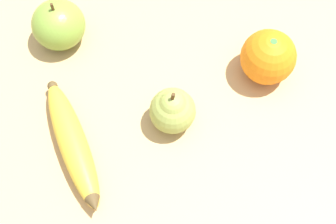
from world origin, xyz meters
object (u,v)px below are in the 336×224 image
object	(u,v)px
pear	(173,110)
apple	(59,25)
orange	(268,57)
banana	(73,144)

from	to	relation	value
pear	apple	size ratio (longest dim) A/B	0.97
orange	apple	distance (m)	0.32
pear	apple	distance (m)	0.23
banana	orange	world-z (taller)	orange
orange	pear	distance (m)	0.16
banana	pear	xyz separation A→B (m)	(0.06, -0.13, 0.02)
orange	pear	size ratio (longest dim) A/B	0.98
banana	orange	bearing A→B (deg)	92.00
pear	banana	bearing A→B (deg)	112.78
pear	orange	bearing A→B (deg)	-54.34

